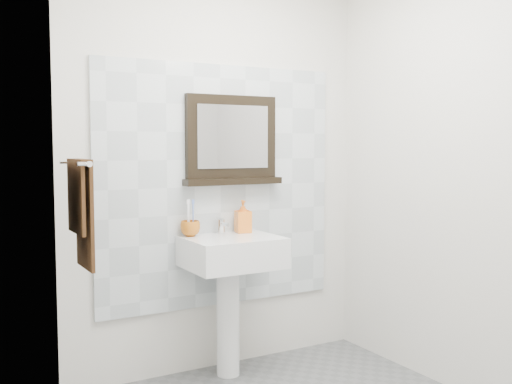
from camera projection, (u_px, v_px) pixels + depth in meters
back_wall at (219, 170)px, 3.74m from camera, size 2.00×0.01×2.50m
left_wall at (112, 185)px, 2.30m from camera, size 0.01×2.20×2.50m
right_wall at (471, 173)px, 3.29m from camera, size 0.01×2.20×2.50m
splashback at (220, 186)px, 3.74m from camera, size 1.60×0.02×1.50m
pedestal_sink at (231, 267)px, 3.58m from camera, size 0.55×0.44×0.96m
toothbrush_cup at (190, 228)px, 3.58m from camera, size 0.14×0.14×0.09m
toothbrushes at (190, 216)px, 3.57m from camera, size 0.05×0.04×0.21m
soap_dispenser at (243, 216)px, 3.73m from camera, size 0.11×0.11×0.20m
framed_mirror at (231, 142)px, 3.73m from camera, size 0.65×0.11×0.55m
towel_bar at (79, 163)px, 2.96m from camera, size 0.07×0.40×0.03m
hand_towel at (81, 205)px, 2.98m from camera, size 0.06×0.30×0.55m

